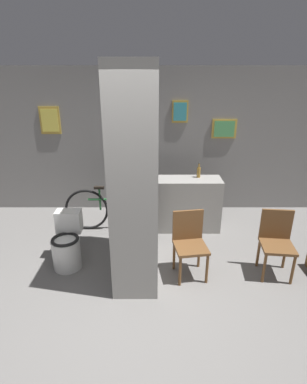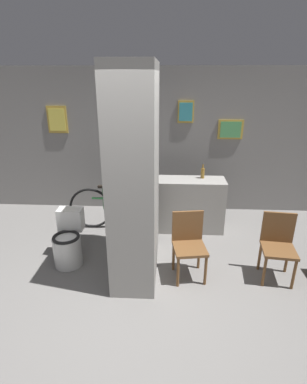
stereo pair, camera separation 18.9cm
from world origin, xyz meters
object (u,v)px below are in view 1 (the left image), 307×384
bicycle (116,209)px  bottle_tall (200,172)px  chair_by_doorway (278,240)px  toilet (68,244)px  chair_near_pillar (190,241)px

bicycle → bottle_tall: 1.52m
chair_by_doorway → bottle_tall: bearing=129.2°
chair_by_doorway → bicycle: 2.52m
toilet → chair_near_pillar: 1.65m
chair_by_doorway → chair_near_pillar: bearing=-172.5°
chair_by_doorway → bicycle: bearing=158.7°
chair_near_pillar → bottle_tall: bearing=69.6°
bicycle → bottle_tall: size_ratio=6.46×
chair_near_pillar → bicycle: chair_near_pillar is taller
toilet → bicycle: 1.14m
chair_by_doorway → bottle_tall: size_ratio=3.36×
toilet → bicycle: bicycle is taller
toilet → bottle_tall: bottle_tall is taller
toilet → bottle_tall: size_ratio=2.86×
chair_by_doorway → bottle_tall: bottle_tall is taller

